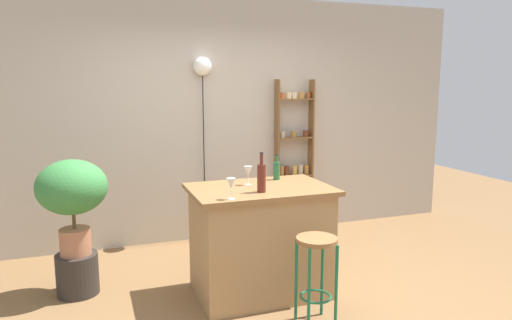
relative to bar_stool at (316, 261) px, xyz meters
name	(u,v)px	position (x,y,z in m)	size (l,w,h in m)	color
ground	(273,307)	(-0.21, 0.36, -0.50)	(12.00, 12.00, 0.00)	brown
back_wall	(211,120)	(-0.21, 2.31, 0.90)	(6.40, 0.10, 2.80)	#BCB2A3
kitchen_counter	(260,240)	(-0.21, 0.66, -0.03)	(1.20, 0.79, 0.95)	#A87F51
bar_stool	(316,261)	(0.00, 0.00, 0.00)	(0.31, 0.31, 0.69)	#196642
spice_shelf	(294,161)	(0.79, 2.17, 0.38)	(0.47, 0.14, 1.87)	brown
plant_stool	(77,274)	(-1.72, 1.17, -0.32)	(0.36, 0.36, 0.36)	#2D2823
potted_plant	(72,192)	(-1.72, 1.17, 0.41)	(0.59, 0.53, 0.83)	#A86B4C
bottle_wine_red	(261,177)	(-0.26, 0.49, 0.57)	(0.07, 0.07, 0.33)	#5B2319
bottle_sauce_amber	(277,170)	(0.05, 0.91, 0.53)	(0.06, 0.06, 0.24)	#236638
wine_glass_left	(248,172)	(-0.27, 0.79, 0.56)	(0.07, 0.07, 0.16)	silver
wine_glass_center	(231,184)	(-0.56, 0.34, 0.56)	(0.07, 0.07, 0.16)	silver
pendant_globe_light	(202,69)	(-0.33, 2.20, 1.47)	(0.21, 0.21, 2.11)	black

